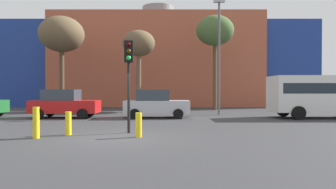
% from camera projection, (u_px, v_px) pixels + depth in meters
% --- Properties ---
extents(ground_plane, '(200.00, 200.00, 0.00)m').
position_uv_depth(ground_plane, '(116.00, 138.00, 10.95)').
color(ground_plane, '#38383A').
extents(building_backdrop, '(36.00, 12.58, 12.42)m').
position_uv_depth(building_backdrop, '(157.00, 64.00, 37.22)').
color(building_backdrop, '#B2563D').
rests_on(building_backdrop, ground_plane).
extents(parked_car_1, '(4.27, 2.09, 1.85)m').
position_uv_depth(parked_car_1, '(64.00, 104.00, 19.05)').
color(parked_car_1, red).
rests_on(parked_car_1, ground_plane).
extents(parked_car_2, '(4.23, 2.07, 1.83)m').
position_uv_depth(parked_car_2, '(155.00, 104.00, 19.06)').
color(parked_car_2, silver).
rests_on(parked_car_2, ground_plane).
extents(white_bus, '(6.80, 2.62, 2.72)m').
position_uv_depth(white_bus, '(324.00, 93.00, 18.82)').
color(white_bus, white).
rests_on(white_bus, ground_plane).
extents(traffic_light_island, '(0.38, 0.37, 3.86)m').
position_uv_depth(traffic_light_island, '(128.00, 65.00, 12.15)').
color(traffic_light_island, black).
rests_on(traffic_light_island, ground_plane).
extents(bare_tree_0, '(3.98, 3.98, 8.44)m').
position_uv_depth(bare_tree_0, '(61.00, 35.00, 26.06)').
color(bare_tree_0, brown).
rests_on(bare_tree_0, ground_plane).
extents(bare_tree_1, '(2.95, 2.95, 7.27)m').
position_uv_depth(bare_tree_1, '(138.00, 45.00, 26.39)').
color(bare_tree_1, brown).
rests_on(bare_tree_1, ground_plane).
extents(bare_tree_2, '(3.44, 3.44, 8.66)m').
position_uv_depth(bare_tree_2, '(214.00, 32.00, 26.60)').
color(bare_tree_2, brown).
rests_on(bare_tree_2, ground_plane).
extents(bollard_yellow_0, '(0.24, 0.24, 0.93)m').
position_uv_depth(bollard_yellow_0, '(68.00, 123.00, 11.65)').
color(bollard_yellow_0, yellow).
rests_on(bollard_yellow_0, ground_plane).
extents(bollard_yellow_1, '(0.24, 0.24, 0.94)m').
position_uv_depth(bollard_yellow_1, '(138.00, 125.00, 11.07)').
color(bollard_yellow_1, yellow).
rests_on(bollard_yellow_1, ground_plane).
extents(bollard_yellow_2, '(0.24, 0.24, 1.17)m').
position_uv_depth(bollard_yellow_2, '(35.00, 123.00, 10.80)').
color(bollard_yellow_2, yellow).
rests_on(bollard_yellow_2, ground_plane).
extents(street_lamp, '(0.80, 0.24, 8.40)m').
position_uv_depth(street_lamp, '(218.00, 50.00, 21.18)').
color(street_lamp, '#59595E').
rests_on(street_lamp, ground_plane).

